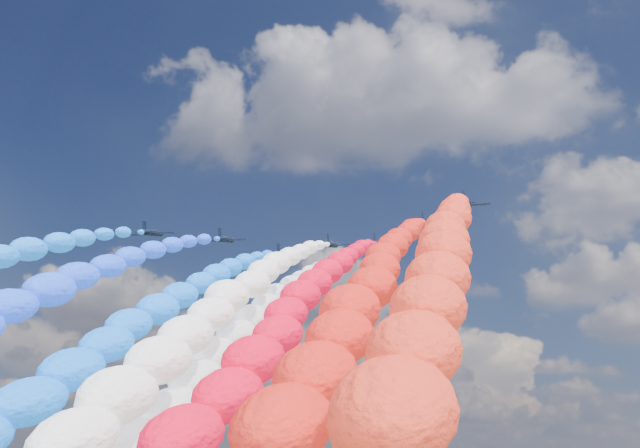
% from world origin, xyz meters
% --- Properties ---
extents(jet_0, '(9.47, 12.51, 5.67)m').
position_xyz_m(jet_0, '(-32.92, -4.51, 101.28)').
color(jet_0, black).
extents(jet_1, '(9.48, 12.52, 5.67)m').
position_xyz_m(jet_1, '(-20.02, 3.16, 101.28)').
color(jet_1, black).
extents(trail_1, '(6.09, 94.09, 48.90)m').
position_xyz_m(trail_1, '(-20.02, -45.62, 78.53)').
color(trail_1, '#214EFF').
extents(jet_2, '(8.88, 12.09, 5.67)m').
position_xyz_m(jet_2, '(-11.35, 16.18, 101.28)').
color(jet_2, black).
extents(trail_2, '(6.09, 94.09, 48.90)m').
position_xyz_m(trail_2, '(-11.35, -32.60, 78.53)').
color(trail_2, blue).
extents(jet_3, '(9.06, 12.22, 5.67)m').
position_xyz_m(jet_3, '(0.64, 12.21, 101.28)').
color(jet_3, black).
extents(trail_3, '(6.09, 94.09, 48.90)m').
position_xyz_m(trail_3, '(0.64, -36.58, 78.53)').
color(trail_3, white).
extents(jet_4, '(9.04, 12.20, 5.67)m').
position_xyz_m(jet_4, '(-1.36, 26.50, 101.28)').
color(jet_4, black).
extents(trail_4, '(6.09, 94.09, 48.90)m').
position_xyz_m(trail_4, '(-1.36, -22.29, 78.53)').
color(trail_4, silver).
extents(jet_5, '(8.89, 12.10, 5.67)m').
position_xyz_m(jet_5, '(10.16, 14.17, 101.28)').
color(jet_5, black).
extents(trail_5, '(6.09, 94.09, 48.90)m').
position_xyz_m(trail_5, '(10.16, -34.62, 78.53)').
color(trail_5, red).
extents(jet_6, '(9.00, 12.18, 5.67)m').
position_xyz_m(jet_6, '(21.55, 3.84, 101.28)').
color(jet_6, black).
extents(trail_6, '(6.09, 94.09, 48.90)m').
position_xyz_m(trail_6, '(21.55, -44.95, 78.53)').
color(trail_6, red).
extents(jet_7, '(8.85, 12.06, 5.67)m').
position_xyz_m(jet_7, '(29.79, -5.86, 101.28)').
color(jet_7, black).
extents(trail_7, '(6.09, 94.09, 48.90)m').
position_xyz_m(trail_7, '(29.79, -54.65, 78.53)').
color(trail_7, red).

